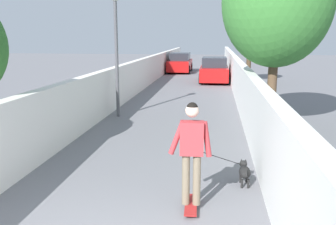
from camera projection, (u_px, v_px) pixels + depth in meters
name	position (u px, v px, depth m)	size (l,w,h in m)	color
ground_plane	(185.00, 94.00, 17.99)	(80.00, 80.00, 0.00)	slate
wall_left	(126.00, 82.00, 16.20)	(48.00, 0.30, 1.63)	silver
fence_right	(240.00, 83.00, 15.55)	(48.00, 0.30, 1.73)	white
tree_right_near	(277.00, 2.00, 10.49)	(3.20, 3.20, 5.71)	brown
tree_right_far	(250.00, 34.00, 21.78)	(2.12, 2.12, 3.96)	#473523
lamp_post	(116.00, 32.00, 12.45)	(0.36, 0.36, 4.35)	#4C4C51
skateboard	(191.00, 205.00, 6.06)	(0.81, 0.23, 0.08)	maroon
person_skateboarder	(192.00, 146.00, 5.84)	(0.24, 0.71, 1.73)	#726651
dog	(244.00, 171.00, 6.99)	(1.45, 1.08, 1.06)	black
car_near	(214.00, 70.00, 22.77)	(3.99, 1.80, 1.54)	#B71414
car_far	(180.00, 63.00, 28.95)	(4.22, 1.80, 1.54)	#B71414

